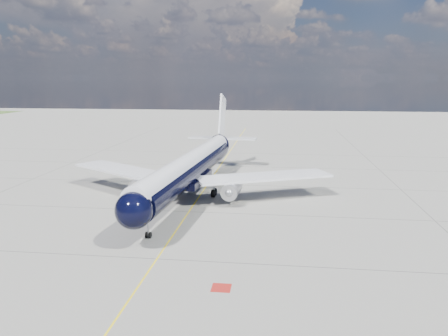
{
  "coord_description": "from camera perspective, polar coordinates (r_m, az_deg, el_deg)",
  "views": [
    {
      "loc": [
        11.09,
        -42.55,
        16.75
      ],
      "look_at": [
        3.43,
        18.8,
        4.0
      ],
      "focal_mm": 35.0,
      "sensor_mm": 36.0,
      "label": 1
    }
  ],
  "objects": [
    {
      "name": "ground",
      "position": [
        75.28,
        -1.53,
        -1.21
      ],
      "size": [
        320.0,
        320.0,
        0.0
      ],
      "primitive_type": "plane",
      "color": "gray",
      "rests_on": "ground"
    },
    {
      "name": "taxiway_centerline",
      "position": [
        70.47,
        -2.14,
        -2.1
      ],
      "size": [
        0.16,
        160.0,
        0.01
      ],
      "primitive_type": "cube",
      "color": "yellow",
      "rests_on": "ground"
    },
    {
      "name": "red_marking",
      "position": [
        36.85,
        -0.36,
        -15.38
      ],
      "size": [
        1.6,
        1.6,
        0.01
      ],
      "primitive_type": "cube",
      "color": "maroon",
      "rests_on": "ground"
    },
    {
      "name": "main_airliner",
      "position": [
        62.79,
        -4.18,
        0.22
      ],
      "size": [
        39.69,
        48.44,
        13.99
      ],
      "rotation": [
        0.0,
        0.0,
        -0.08
      ],
      "color": "black",
      "rests_on": "ground"
    }
  ]
}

